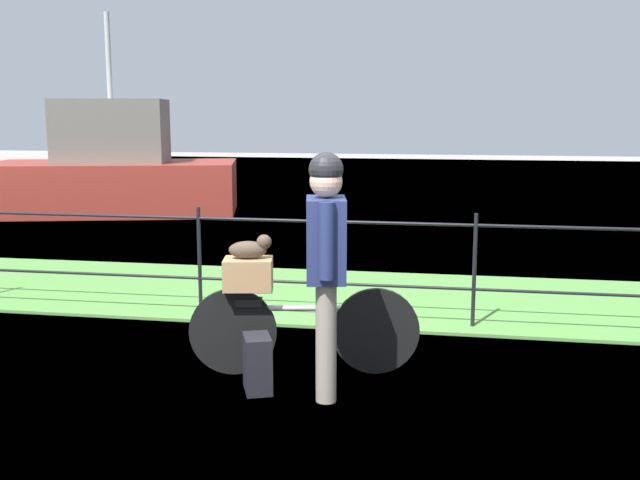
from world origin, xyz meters
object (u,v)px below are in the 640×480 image
at_px(wooden_crate, 248,274).
at_px(terrier_dog, 251,248).
at_px(moored_boat_near, 114,172).
at_px(backpack_on_paving, 257,363).
at_px(bicycle_main, 302,329).
at_px(cyclist_person, 326,254).

distance_m(wooden_crate, terrier_dog, 0.19).
bearing_deg(moored_boat_near, backpack_on_paving, -59.21).
bearing_deg(bicycle_main, moored_boat_near, 123.18).
bearing_deg(bicycle_main, cyclist_person, -58.45).
bearing_deg(bicycle_main, wooden_crate, -169.11).
height_order(bicycle_main, backpack_on_paving, bicycle_main).
bearing_deg(cyclist_person, moored_boat_near, 123.10).
relative_size(bicycle_main, backpack_on_paving, 4.24).
bearing_deg(moored_boat_near, wooden_crate, -58.98).
bearing_deg(backpack_on_paving, wooden_crate, -177.27).
xyz_separation_m(bicycle_main, backpack_on_paving, (-0.24, -0.41, -0.15)).
distance_m(bicycle_main, wooden_crate, 0.58).
relative_size(bicycle_main, wooden_crate, 4.80).
bearing_deg(backpack_on_paving, moored_boat_near, -170.90).
xyz_separation_m(wooden_crate, backpack_on_paving, (0.15, -0.33, -0.57)).
bearing_deg(wooden_crate, terrier_dog, 10.89).
distance_m(backpack_on_paving, moored_boat_near, 10.07).
bearing_deg(moored_boat_near, cyclist_person, -56.90).
xyz_separation_m(wooden_crate, terrier_dog, (0.02, 0.00, 0.19)).
distance_m(cyclist_person, backpack_on_paving, 0.94).
bearing_deg(backpack_on_paving, terrier_dog, 178.87).
bearing_deg(wooden_crate, backpack_on_paving, -65.58).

